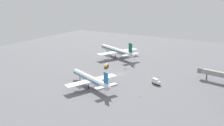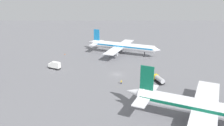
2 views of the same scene
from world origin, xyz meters
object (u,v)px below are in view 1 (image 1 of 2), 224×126
Objects in this scene: airplane_at_gate at (91,79)px; catering_truck at (156,81)px; airplane_taxiing at (117,51)px; safety_cone_near_gate at (140,96)px; ground_crew_worker at (125,68)px; fuel_truck at (106,65)px.

airplane_at_gate is 6.54× the size of catering_truck.
airplane_taxiing is at bearing -50.45° from airplane_at_gate.
catering_truck reaches higher than safety_cone_near_gate.
ground_crew_worker is 47.12m from safety_cone_near_gate.
airplane_at_gate is 5.82× the size of fuel_truck.
safety_cone_near_gate is (-37.67, -28.31, -0.55)m from ground_crew_worker.
airplane_at_gate reaches higher than safety_cone_near_gate.
safety_cone_near_gate is at bearing 152.55° from airplane_taxiing.
airplane_at_gate is 0.86× the size of airplane_taxiing.
fuel_truck is 3.94× the size of ground_crew_worker.
safety_cone_near_gate is at bearing -63.84° from catering_truck.
fuel_truck is at bearing -136.08° from ground_crew_worker.
catering_truck is at bearing 51.81° from fuel_truck.
fuel_truck is at bearing 49.73° from safety_cone_near_gate.
airplane_at_gate is at bearing -55.44° from ground_crew_worker.
airplane_at_gate is at bearing 91.43° from safety_cone_near_gate.
fuel_truck is 10.96× the size of safety_cone_near_gate.
ground_crew_worker is (-27.32, -21.98, -4.39)m from airplane_taxiing.
catering_truck is (-43.59, -50.54, -3.55)m from airplane_taxiing.
airplane_at_gate reaches higher than fuel_truck.
airplane_taxiing is 6.77× the size of fuel_truck.
fuel_truck is 14.34m from ground_crew_worker.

